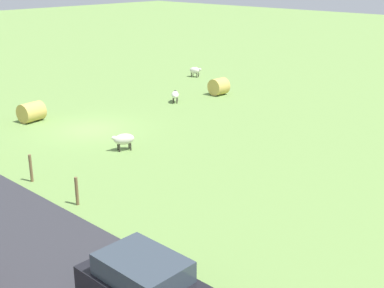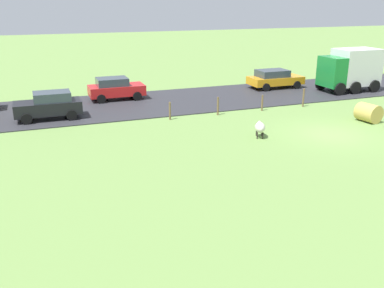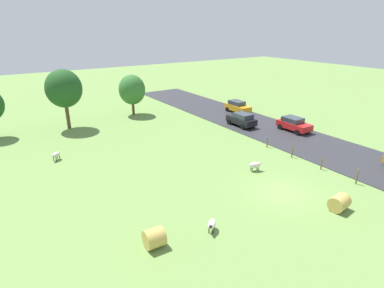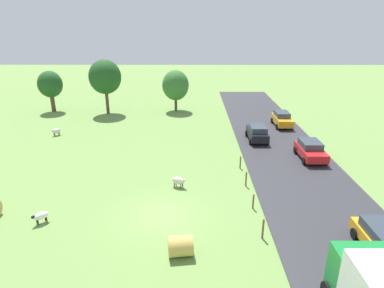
# 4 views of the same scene
# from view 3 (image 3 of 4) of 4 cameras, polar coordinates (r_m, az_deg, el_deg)

# --- Properties ---
(ground_plane) EXTENTS (160.00, 160.00, 0.00)m
(ground_plane) POSITION_cam_3_polar(r_m,az_deg,el_deg) (25.10, 15.96, -8.47)
(ground_plane) COLOR #6B8E47
(road_strip) EXTENTS (8.00, 80.00, 0.06)m
(road_strip) POSITION_cam_3_polar(r_m,az_deg,el_deg) (33.35, 28.17, -2.70)
(road_strip) COLOR #2D2D33
(road_strip) RESTS_ON ground_plane
(sheep_0) EXTENTS (0.99, 0.97, 0.75)m
(sheep_0) POSITION_cam_3_polar(r_m,az_deg,el_deg) (19.87, 3.63, -14.36)
(sheep_0) COLOR white
(sheep_0) RESTS_ON ground_plane
(sheep_2) EXTENTS (1.17, 0.90, 0.83)m
(sheep_2) POSITION_cam_3_polar(r_m,az_deg,el_deg) (27.81, 11.41, -3.78)
(sheep_2) COLOR beige
(sheep_2) RESTS_ON ground_plane
(sheep_3) EXTENTS (1.03, 0.99, 0.79)m
(sheep_3) POSITION_cam_3_polar(r_m,az_deg,el_deg) (32.06, -23.53, -1.85)
(sheep_3) COLOR beige
(sheep_3) RESTS_ON ground_plane
(hay_bale_0) EXTENTS (1.43, 1.26, 1.11)m
(hay_bale_0) POSITION_cam_3_polar(r_m,az_deg,el_deg) (24.03, 25.24, -9.66)
(hay_bale_0) COLOR tan
(hay_bale_0) RESTS_ON ground_plane
(hay_bale_1) EXTENTS (1.15, 1.21, 1.15)m
(hay_bale_1) POSITION_cam_3_polar(r_m,az_deg,el_deg) (18.77, -6.88, -16.62)
(hay_bale_1) COLOR tan
(hay_bale_1) RESTS_ON ground_plane
(tree_0) EXTENTS (4.20, 4.20, 7.21)m
(tree_0) POSITION_cam_3_polar(r_m,az_deg,el_deg) (40.39, -22.33, 9.31)
(tree_0) COLOR brown
(tree_0) RESTS_ON ground_plane
(tree_1) EXTENTS (3.64, 3.64, 5.64)m
(tree_1) POSITION_cam_3_polar(r_m,az_deg,el_deg) (44.71, -10.88, 9.68)
(tree_1) COLOR brown
(tree_1) RESTS_ON ground_plane
(fence_post_0) EXTENTS (0.12, 0.12, 1.27)m
(fence_post_0) POSITION_cam_3_polar(r_m,az_deg,el_deg) (28.33, 27.87, -5.29)
(fence_post_0) COLOR brown
(fence_post_0) RESTS_ON ground_plane
(fence_post_1) EXTENTS (0.12, 0.12, 1.06)m
(fence_post_1) POSITION_cam_3_polar(r_m,az_deg,el_deg) (29.81, 22.53, -3.37)
(fence_post_1) COLOR brown
(fence_post_1) RESTS_ON ground_plane
(fence_post_2) EXTENTS (0.12, 0.12, 1.18)m
(fence_post_2) POSITION_cam_3_polar(r_m,az_deg,el_deg) (31.50, 17.79, -1.34)
(fence_post_2) COLOR brown
(fence_post_2) RESTS_ON ground_plane
(fence_post_3) EXTENTS (0.12, 0.12, 1.11)m
(fence_post_3) POSITION_cam_3_polar(r_m,az_deg,el_deg) (33.44, 13.56, 0.32)
(fence_post_3) COLOR brown
(fence_post_3) RESTS_ON ground_plane
(car_0) EXTENTS (1.99, 3.97, 1.65)m
(car_0) POSITION_cam_3_polar(r_m,az_deg,el_deg) (39.78, 9.04, 4.48)
(car_0) COLOR black
(car_0) RESTS_ON road_strip
(car_1) EXTENTS (2.13, 4.00, 1.60)m
(car_1) POSITION_cam_3_polar(r_m,az_deg,el_deg) (39.42, 18.05, 3.51)
(car_1) COLOR red
(car_1) RESTS_ON road_strip
(car_3) EXTENTS (1.95, 4.04, 1.67)m
(car_3) POSITION_cam_3_polar(r_m,az_deg,el_deg) (46.01, 8.30, 6.76)
(car_3) COLOR orange
(car_3) RESTS_ON road_strip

